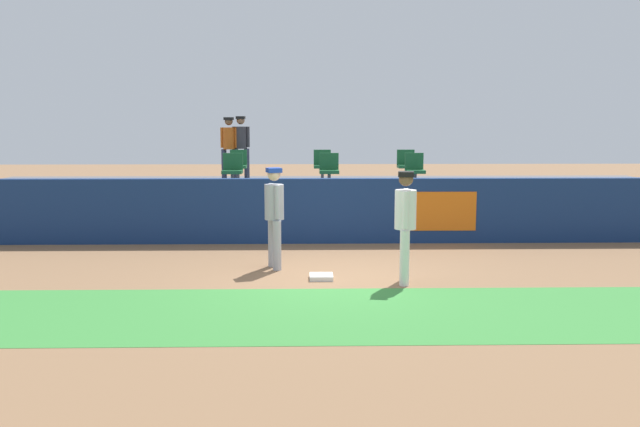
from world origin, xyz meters
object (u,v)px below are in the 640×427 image
(seat_front_right, at_px, (415,168))
(spectator_hooded, at_px, (241,143))
(player_fielder_home, at_px, (406,219))
(first_base, at_px, (321,277))
(seat_back_center, at_px, (322,164))
(player_runner_visitor, at_px, (274,211))
(seat_back_right, at_px, (406,164))
(spectator_capped, at_px, (229,144))
(seat_front_center, at_px, (329,169))
(seat_back_left, at_px, (238,164))
(seat_front_left, at_px, (233,169))

(seat_front_right, relative_size, spectator_hooded, 0.49)
(player_fielder_home, height_order, spectator_hooded, spectator_hooded)
(first_base, distance_m, player_fielder_home, 1.77)
(seat_front_right, height_order, seat_back_center, same)
(first_base, distance_m, player_runner_visitor, 1.59)
(player_fielder_home, bearing_deg, player_runner_visitor, -108.80)
(seat_back_right, distance_m, spectator_hooded, 4.53)
(spectator_capped, bearing_deg, seat_front_right, 162.22)
(seat_back_right, bearing_deg, first_base, -109.95)
(seat_back_center, bearing_deg, seat_back_right, 0.00)
(first_base, distance_m, seat_back_right, 7.28)
(spectator_hooded, distance_m, spectator_capped, 0.32)
(player_runner_visitor, relative_size, seat_front_center, 2.21)
(first_base, xyz_separation_m, seat_back_right, (2.43, 6.70, 1.51))
(player_runner_visitor, bearing_deg, spectator_hooded, 172.96)
(seat_front_center, relative_size, seat_front_right, 1.00)
(player_fielder_home, distance_m, seat_front_center, 5.34)
(seat_front_center, relative_size, seat_back_center, 1.00)
(spectator_hooded, bearing_deg, first_base, 109.33)
(seat_back_left, bearing_deg, player_fielder_home, -63.82)
(seat_front_right, bearing_deg, seat_front_left, 179.99)
(seat_back_right, xyz_separation_m, seat_back_left, (-4.49, -0.00, -0.00))
(player_runner_visitor, distance_m, spectator_capped, 6.60)
(seat_front_center, height_order, seat_back_left, same)
(first_base, distance_m, seat_back_center, 6.87)
(seat_front_left, distance_m, seat_back_center, 2.84)
(player_runner_visitor, xyz_separation_m, seat_back_left, (-1.22, 5.82, 0.48))
(player_fielder_home, xyz_separation_m, seat_front_center, (-1.09, 5.21, 0.47))
(player_runner_visitor, xyz_separation_m, spectator_capped, (-1.51, 6.35, 0.99))
(seat_front_right, bearing_deg, seat_back_center, 140.54)
(seat_front_center, distance_m, spectator_hooded, 3.38)
(spectator_hooded, bearing_deg, player_fielder_home, 118.00)
(seat_front_center, bearing_deg, player_runner_visitor, -105.84)
(seat_front_center, distance_m, seat_front_right, 2.07)
(seat_back_center, xyz_separation_m, spectator_hooded, (-2.21, 0.59, 0.53))
(seat_front_right, xyz_separation_m, seat_back_center, (-2.19, 1.80, 0.00))
(seat_back_left, bearing_deg, player_runner_visitor, -78.16)
(player_runner_visitor, xyz_separation_m, seat_back_right, (3.27, 5.82, 0.48))
(seat_front_right, bearing_deg, player_runner_visitor, -128.62)
(seat_back_left, relative_size, spectator_capped, 0.49)
(player_fielder_home, relative_size, spectator_capped, 1.10)
(player_fielder_home, distance_m, spectator_capped, 8.47)
(first_base, bearing_deg, spectator_hooded, 105.56)
(seat_back_center, xyz_separation_m, seat_back_left, (-2.24, -0.00, -0.00))
(seat_front_right, relative_size, spectator_capped, 0.49)
(seat_front_left, distance_m, seat_back_left, 1.80)
(spectator_hooded, bearing_deg, seat_front_right, 155.27)
(player_fielder_home, relative_size, seat_back_right, 2.23)
(seat_front_left, distance_m, seat_back_right, 4.79)
(player_runner_visitor, distance_m, seat_back_center, 5.93)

